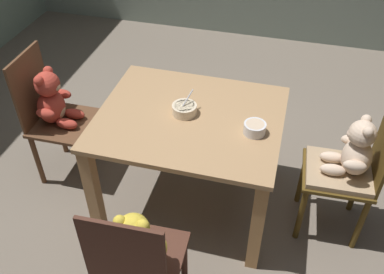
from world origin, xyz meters
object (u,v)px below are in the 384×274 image
teddy_chair_near_front (137,253)px  porridge_bowl_cream_center (184,109)px  teddy_chair_near_right (351,161)px  porridge_bowl_white_near_right (255,128)px  teddy_chair_near_left (53,107)px  dining_table (190,133)px

teddy_chair_near_front → porridge_bowl_cream_center: 0.90m
teddy_chair_near_right → porridge_bowl_white_near_right: (-0.55, -0.09, 0.20)m
teddy_chair_near_left → porridge_bowl_white_near_right: (1.33, -0.12, 0.19)m
dining_table → teddy_chair_near_right: 0.94m
dining_table → teddy_chair_near_right: (0.94, 0.03, -0.03)m
dining_table → porridge_bowl_cream_center: (-0.04, 0.02, 0.16)m
dining_table → teddy_chair_near_left: 0.95m
dining_table → teddy_chair_near_left: (-0.95, 0.06, -0.02)m
teddy_chair_near_right → porridge_bowl_white_near_right: size_ratio=7.32×
teddy_chair_near_left → teddy_chair_near_front: 1.30m
dining_table → teddy_chair_near_right: bearing=1.9°
porridge_bowl_cream_center → porridge_bowl_white_near_right: size_ratio=1.21×
porridge_bowl_cream_center → porridge_bowl_white_near_right: bearing=-9.8°
porridge_bowl_cream_center → porridge_bowl_white_near_right: (0.42, -0.07, 0.00)m
teddy_chair_near_right → teddy_chair_near_left: (-1.89, 0.03, 0.01)m
teddy_chair_near_left → dining_table: bearing=-4.4°
porridge_bowl_cream_center → porridge_bowl_white_near_right: 0.43m
dining_table → teddy_chair_near_right: size_ratio=1.19×
teddy_chair_near_right → teddy_chair_near_front: bearing=40.3°
dining_table → teddy_chair_near_left: bearing=176.4°
teddy_chair_near_left → teddy_chair_near_front: (0.93, -0.92, -0.01)m
teddy_chair_near_right → teddy_chair_near_left: 1.89m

